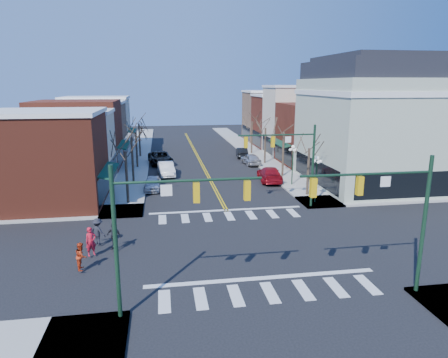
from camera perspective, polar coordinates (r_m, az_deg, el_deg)
name	(u,v)px	position (r m, az deg, el deg)	size (l,w,h in m)	color
ground	(245,246)	(26.93, 3.04, -9.50)	(160.00, 160.00, 0.00)	black
sidewalk_left	(131,180)	(45.58, -13.14, -0.13)	(3.50, 70.00, 0.15)	#9E9B93
sidewalk_right	(283,175)	(47.56, 8.37, 0.64)	(3.50, 70.00, 0.15)	#9E9B93
bldg_left_brick_a	(43,161)	(37.98, -24.50, 2.38)	(10.00, 8.50, 8.00)	maroon
bldg_left_stucco_a	(63,150)	(45.43, -21.96, 3.93)	(10.00, 7.00, 7.50)	beige
bldg_left_brick_b	(78,135)	(53.11, -20.15, 5.87)	(10.00, 9.00, 8.50)	maroon
bldg_left_tan	(89,131)	(61.21, -18.69, 6.55)	(10.00, 7.50, 7.80)	#9A7255
bldg_left_stucco_b	(97,124)	(68.81, -17.66, 7.48)	(10.00, 8.00, 8.20)	beige
bldg_right_brick_a	(320,134)	(54.52, 13.55, 6.23)	(10.00, 8.50, 8.00)	maroon
bldg_right_stucco	(300,121)	(61.61, 10.85, 8.08)	(10.00, 7.00, 10.00)	beige
bldg_right_brick_b	(285,122)	(68.75, 8.71, 8.07)	(10.00, 8.00, 8.50)	maroon
bldg_right_tan	(272,117)	(76.36, 6.90, 8.84)	(10.00, 8.00, 9.00)	#9A7255
victorian_corner	(372,122)	(44.60, 20.45, 7.67)	(12.25, 14.25, 13.30)	#B0BBA2
traffic_mast_near_left	(158,219)	(17.81, -9.46, -5.69)	(6.60, 0.28, 7.20)	#14331E
traffic_mast_near_right	(391,207)	(20.83, 22.77, -3.75)	(6.60, 0.28, 7.20)	#14331E
traffic_mast_far_right	(292,155)	(33.93, 9.74, 3.43)	(6.60, 0.28, 7.20)	#14331E
lamppost_corner	(316,171)	(36.19, 13.07, 1.08)	(0.36, 0.36, 4.33)	#14331E
lamppost_midblock	(293,158)	(42.16, 9.80, 2.95)	(0.36, 0.36, 4.33)	#14331E
tree_left_a	(127,178)	(36.30, -13.72, 0.14)	(0.24, 0.24, 4.76)	#382B21
tree_left_b	(133,160)	(44.08, -12.94, 2.68)	(0.24, 0.24, 5.04)	#382B21
tree_left_c	(137,150)	(51.99, -12.37, 4.03)	(0.24, 0.24, 4.55)	#382B21
tree_left_d	(140,140)	(59.87, -11.97, 5.42)	(0.24, 0.24, 4.90)	#382B21
tree_right_a	(308,172)	(38.67, 11.92, 0.93)	(0.24, 0.24, 4.62)	#382B21
tree_right_b	(283,155)	(46.03, 8.43, 3.41)	(0.24, 0.24, 5.18)	#382B21
tree_right_c	(265,146)	(53.64, 5.89, 4.70)	(0.24, 0.24, 4.83)	#382B21
tree_right_d	(252,138)	(61.32, 3.98, 5.90)	(0.24, 0.24, 4.97)	#382B21
car_left_near	(153,183)	(40.97, -10.18, -0.62)	(1.64, 4.07, 1.39)	silver
car_left_mid	(166,169)	(47.21, -8.24, 1.44)	(1.67, 4.80, 1.58)	white
car_left_far	(160,158)	(54.12, -9.08, 2.99)	(2.79, 6.05, 1.68)	black
car_right_near	(270,174)	(44.20, 6.53, 0.69)	(2.26, 5.55, 1.61)	maroon
car_right_mid	(251,159)	(53.16, 3.84, 2.85)	(1.78, 4.43, 1.51)	#B7B7BC
car_right_far	(242,152)	(58.60, 2.56, 3.82)	(1.51, 4.34, 1.43)	black
pedestrian_red_a	(91,241)	(26.11, -18.48, -8.46)	(0.66, 0.43, 1.81)	red
pedestrian_red_b	(81,256)	(24.49, -19.71, -10.31)	(0.78, 0.61, 1.61)	#B93013
pedestrian_dark_a	(114,236)	(26.67, -15.45, -7.84)	(1.03, 0.43, 1.76)	black
pedestrian_dark_b	(98,231)	(27.73, -17.58, -7.15)	(1.15, 0.66, 1.77)	black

